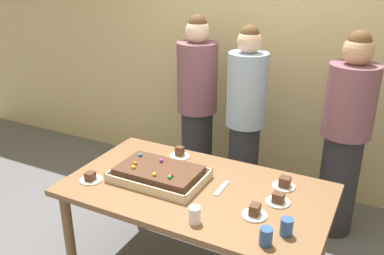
{
  "coord_description": "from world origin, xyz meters",
  "views": [
    {
      "loc": [
        1.05,
        -2.09,
        2.1
      ],
      "look_at": [
        -0.11,
        0.15,
        1.07
      ],
      "focal_mm": 38.35,
      "sensor_mm": 36.0,
      "label": 1
    }
  ],
  "objects": [
    {
      "name": "drink_cup_far_end",
      "position": [
        0.17,
        -0.35,
        0.77
      ],
      "size": [
        0.07,
        0.07,
        0.1
      ],
      "primitive_type": "cylinder",
      "color": "white",
      "rests_on": "party_table"
    },
    {
      "name": "interior_back_panel",
      "position": [
        0.0,
        1.6,
        1.5
      ],
      "size": [
        8.0,
        0.12,
        3.0
      ],
      "primitive_type": "cube",
      "color": "#CCB784",
      "rests_on": "ground_plane"
    },
    {
      "name": "drink_cup_middle",
      "position": [
        0.58,
        -0.36,
        0.77
      ],
      "size": [
        0.07,
        0.07,
        0.1
      ],
      "primitive_type": "cylinder",
      "color": "#2D5199",
      "rests_on": "party_table"
    },
    {
      "name": "plated_slice_far_left",
      "position": [
        -0.32,
        0.35,
        0.75
      ],
      "size": [
        0.15,
        0.15,
        0.08
      ],
      "color": "white",
      "rests_on": "party_table"
    },
    {
      "name": "plated_slice_far_right",
      "position": [
        0.45,
        -0.13,
        0.75
      ],
      "size": [
        0.15,
        0.15,
        0.07
      ],
      "color": "white",
      "rests_on": "party_table"
    },
    {
      "name": "person_serving_front",
      "position": [
        0.77,
        1.02,
        0.85
      ],
      "size": [
        0.37,
        0.37,
        1.66
      ],
      "rotation": [
        0.0,
        0.0,
        -2.36
      ],
      "color": "#28282D",
      "rests_on": "ground_plane"
    },
    {
      "name": "plated_slice_near_left",
      "position": [
        0.53,
        0.06,
        0.74
      ],
      "size": [
        0.15,
        0.15,
        0.07
      ],
      "color": "white",
      "rests_on": "party_table"
    },
    {
      "name": "plated_slice_center_front",
      "position": [
        0.51,
        0.27,
        0.75
      ],
      "size": [
        0.15,
        0.15,
        0.07
      ],
      "color": "white",
      "rests_on": "party_table"
    },
    {
      "name": "party_table",
      "position": [
        0.0,
        0.0,
        0.64
      ],
      "size": [
        1.72,
        0.97,
        0.72
      ],
      "color": "brown",
      "rests_on": "ground_plane"
    },
    {
      "name": "drink_cup_nearest",
      "position": [
        0.66,
        -0.22,
        0.77
      ],
      "size": [
        0.07,
        0.07,
        0.1
      ],
      "primitive_type": "cylinder",
      "color": "#2D5199",
      "rests_on": "party_table"
    },
    {
      "name": "sheet_cake",
      "position": [
        -0.27,
        -0.02,
        0.77
      ],
      "size": [
        0.62,
        0.4,
        0.12
      ],
      "color": "beige",
      "rests_on": "party_table"
    },
    {
      "name": "plated_slice_near_right",
      "position": [
        -0.67,
        -0.25,
        0.74
      ],
      "size": [
        0.15,
        0.15,
        0.07
      ],
      "color": "white",
      "rests_on": "party_table"
    },
    {
      "name": "person_green_shirt_behind",
      "position": [
        -0.03,
        0.97,
        0.86
      ],
      "size": [
        0.32,
        0.32,
        1.65
      ],
      "rotation": [
        0.0,
        0.0,
        -1.81
      ],
      "color": "#28282D",
      "rests_on": "ground_plane"
    },
    {
      "name": "cake_server_utensil",
      "position": [
        0.16,
        0.06,
        0.73
      ],
      "size": [
        0.03,
        0.2,
        0.01
      ],
      "primitive_type": "cube",
      "color": "silver",
      "rests_on": "party_table"
    },
    {
      "name": "person_striped_tie_right",
      "position": [
        -0.54,
        1.1,
        0.87
      ],
      "size": [
        0.37,
        0.37,
        1.68
      ],
      "rotation": [
        0.0,
        0.0,
        -1.33
      ],
      "color": "#28282D",
      "rests_on": "ground_plane"
    }
  ]
}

